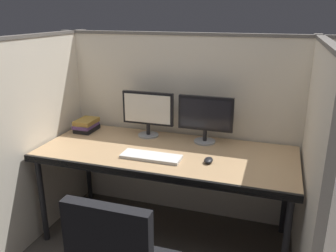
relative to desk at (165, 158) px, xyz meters
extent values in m
cube|color=beige|center=(0.00, 0.46, 0.08)|extent=(2.20, 0.05, 1.55)
cube|color=#605B56|center=(0.00, 0.46, 0.87)|extent=(2.21, 0.06, 0.02)
cube|color=beige|center=(-0.99, -0.09, 0.08)|extent=(0.05, 1.40, 1.55)
cube|color=#605B56|center=(-0.99, -0.09, 0.87)|extent=(0.06, 1.41, 0.02)
cube|color=beige|center=(0.99, -0.09, 0.08)|extent=(0.05, 1.40, 1.55)
cube|color=#605B56|center=(0.99, -0.09, 0.87)|extent=(0.06, 1.41, 0.02)
cube|color=tan|center=(0.00, 0.01, 0.03)|extent=(1.90, 0.80, 0.04)
cube|color=black|center=(0.00, -0.38, 0.03)|extent=(1.90, 0.02, 0.05)
cylinder|color=black|center=(-0.89, -0.33, -0.34)|extent=(0.04, 0.04, 0.70)
cylinder|color=black|center=(0.89, -0.33, -0.34)|extent=(0.04, 0.04, 0.70)
cylinder|color=black|center=(-0.89, 0.35, -0.34)|extent=(0.04, 0.04, 0.70)
cylinder|color=black|center=(0.89, 0.35, -0.34)|extent=(0.04, 0.04, 0.70)
cylinder|color=gray|center=(-0.24, 0.28, 0.06)|extent=(0.17, 0.17, 0.01)
cylinder|color=black|center=(-0.24, 0.28, 0.11)|extent=(0.03, 0.03, 0.09)
cube|color=black|center=(-0.24, 0.28, 0.29)|extent=(0.43, 0.03, 0.27)
cube|color=silver|center=(-0.24, 0.26, 0.29)|extent=(0.39, 0.01, 0.23)
cylinder|color=gray|center=(0.24, 0.28, 0.06)|extent=(0.17, 0.17, 0.01)
cylinder|color=black|center=(0.24, 0.28, 0.11)|extent=(0.03, 0.03, 0.09)
cube|color=black|center=(0.24, 0.28, 0.29)|extent=(0.43, 0.03, 0.27)
cube|color=black|center=(0.24, 0.26, 0.29)|extent=(0.39, 0.01, 0.23)
cube|color=silver|center=(-0.06, -0.15, 0.06)|extent=(0.43, 0.15, 0.02)
ellipsoid|color=black|center=(0.34, -0.10, 0.07)|extent=(0.06, 0.10, 0.03)
cylinder|color=#59595B|center=(0.34, -0.08, 0.08)|extent=(0.01, 0.01, 0.01)
cube|color=black|center=(-0.80, 0.24, 0.07)|extent=(0.15, 0.21, 0.04)
cube|color=#4C3366|center=(-0.80, 0.23, 0.10)|extent=(0.15, 0.21, 0.03)
cube|color=olive|center=(-0.80, 0.24, 0.13)|extent=(0.15, 0.21, 0.04)
camera|label=1|loc=(0.75, -2.26, 1.04)|focal=37.04mm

